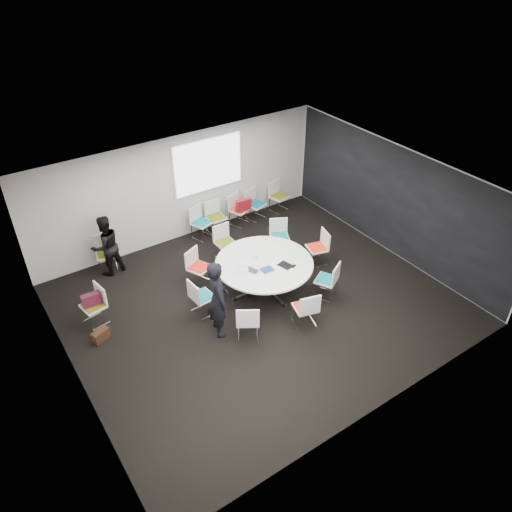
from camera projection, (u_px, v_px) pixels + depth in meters
room_shell at (263, 251)px, 10.36m from camera, size 8.08×7.08×2.88m
conference_table at (264, 269)px, 11.28m from camera, size 2.21×2.21×0.73m
projection_screen at (208, 165)px, 12.77m from camera, size 1.90×0.03×1.35m
chair_ring_a at (317, 254)px, 12.26m from camera, size 0.55×0.56×0.88m
chair_ring_b at (279, 242)px, 12.67m from camera, size 0.61×0.61×0.88m
chair_ring_c at (225, 248)px, 12.44m from camera, size 0.46×0.45×0.88m
chair_ring_d at (199, 273)px, 11.59m from camera, size 0.60×0.60×0.88m
chair_ring_e at (202, 303)px, 10.73m from camera, size 0.48×0.49×0.88m
chair_ring_f at (248, 326)px, 10.12m from camera, size 0.63×0.63×0.88m
chair_ring_g at (305, 314)px, 10.43m from camera, size 0.56×0.55×0.88m
chair_ring_h at (326, 286)px, 11.21m from camera, size 0.62×0.61×0.88m
chair_back_a at (202, 228)px, 13.23m from camera, size 0.58×0.58×0.88m
chair_back_b at (216, 223)px, 13.46m from camera, size 0.46×0.45×0.88m
chair_back_c at (239, 215)px, 13.80m from camera, size 0.59×0.58×0.88m
chair_back_d at (255, 210)px, 14.04m from camera, size 0.57×0.56×0.88m
chair_back_e at (279, 202)px, 14.42m from camera, size 0.55×0.54×0.88m
chair_spare_left at (95, 312)px, 10.49m from camera, size 0.52×0.53×0.88m
chair_person_back at (107, 259)px, 12.06m from camera, size 0.55×0.54×0.88m
person_main at (218, 299)px, 9.91m from camera, size 0.57×0.72×1.74m
person_back at (106, 246)px, 11.66m from camera, size 0.84×0.71×1.53m
laptop at (252, 268)px, 10.96m from camera, size 0.34×0.42×0.03m
laptop_lid at (242, 267)px, 10.80m from camera, size 0.18×0.26×0.22m
notebook_black at (285, 265)px, 11.07m from camera, size 0.29×0.34×0.02m
tablet_folio at (267, 269)px, 10.93m from camera, size 0.27×0.21×0.03m
papers_right at (276, 249)px, 11.61m from camera, size 0.37×0.35×0.00m
papers_front at (297, 255)px, 11.40m from camera, size 0.36×0.32×0.00m
cup at (255, 256)px, 11.29m from camera, size 0.08×0.08×0.09m
phone at (294, 266)px, 11.05m from camera, size 0.16×0.12×0.01m
maroon_bag at (92, 300)px, 10.28m from camera, size 0.41×0.16×0.28m
brown_bag at (101, 335)px, 10.13m from camera, size 0.39×0.28×0.24m
red_jacket at (244, 205)px, 13.41m from camera, size 0.45×0.19×0.36m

